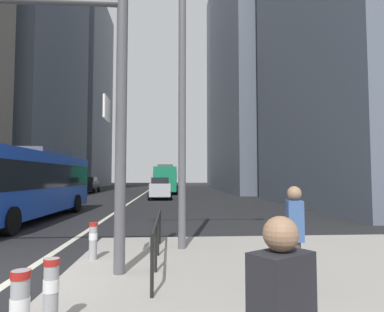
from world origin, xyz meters
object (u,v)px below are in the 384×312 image
(car_receding_near, at_px, (160,188))
(pedestrian_waiting, at_px, (295,233))
(car_receding_far, at_px, (167,183))
(car_oncoming_far, at_px, (89,185))
(city_bus_blue_oncoming, at_px, (26,181))
(bollard_right, at_px, (51,290))
(street_lamp_post, at_px, (182,56))
(bollard_left, at_px, (20,312))
(car_oncoming_mid, at_px, (60,189))
(bollard_back, at_px, (93,239))
(traffic_signal_gantry, at_px, (17,71))
(city_bus_red_receding, at_px, (166,178))
(city_bus_red_distant, at_px, (169,177))

(car_receding_near, bearing_deg, pedestrian_waiting, -83.19)
(car_receding_far, distance_m, car_oncoming_far, 13.64)
(city_bus_blue_oncoming, bearing_deg, bollard_right, -65.69)
(street_lamp_post, relative_size, pedestrian_waiting, 4.64)
(bollard_left, distance_m, bollard_right, 0.76)
(car_oncoming_mid, height_order, street_lamp_post, street_lamp_post)
(bollard_left, distance_m, bollard_back, 4.23)
(city_bus_blue_oncoming, height_order, traffic_signal_gantry, traffic_signal_gantry)
(city_bus_red_receding, distance_m, car_receding_far, 11.13)
(bollard_left, bearing_deg, car_receding_near, 88.60)
(city_bus_blue_oncoming, height_order, car_oncoming_far, city_bus_blue_oncoming)
(city_bus_red_distant, relative_size, street_lamp_post, 1.47)
(car_receding_near, distance_m, street_lamp_post, 21.42)
(car_receding_far, bearing_deg, city_bus_red_receding, -90.28)
(street_lamp_post, xyz_separation_m, bollard_left, (-1.83, -5.23, -4.62))
(city_bus_blue_oncoming, relative_size, city_bus_red_distant, 0.99)
(city_bus_red_distant, xyz_separation_m, car_oncoming_mid, (-9.24, -32.83, -0.85))
(bollard_right, xyz_separation_m, pedestrian_waiting, (3.51, 1.04, 0.48))
(car_receding_near, xyz_separation_m, pedestrian_waiting, (2.91, -24.39, 0.12))
(bollard_back, xyz_separation_m, pedestrian_waiting, (3.78, -2.43, 0.49))
(city_bus_red_receding, relative_size, bollard_back, 13.00)
(city_bus_blue_oncoming, relative_size, bollard_left, 12.46)
(car_oncoming_mid, height_order, pedestrian_waiting, car_oncoming_mid)
(car_receding_near, height_order, bollard_right, car_receding_near)
(car_oncoming_far, bearing_deg, bollard_left, -77.50)
(city_bus_red_receding, bearing_deg, city_bus_blue_oncoming, -103.42)
(car_receding_near, height_order, street_lamp_post, street_lamp_post)
(bollard_back, relative_size, pedestrian_waiting, 0.48)
(bollard_left, height_order, bollard_right, bollard_left)
(city_bus_red_receding, xyz_separation_m, traffic_signal_gantry, (-2.49, -34.40, 2.27))
(city_bus_red_distant, xyz_separation_m, street_lamp_post, (0.41, -52.92, 3.45))
(bollard_back, bearing_deg, city_bus_blue_oncoming, 121.63)
(car_oncoming_far, relative_size, bollard_back, 5.53)
(city_bus_red_distant, relative_size, pedestrian_waiting, 6.79)
(city_bus_red_receding, distance_m, bollard_left, 37.50)
(street_lamp_post, relative_size, bollard_right, 9.25)
(bollard_back, bearing_deg, pedestrian_waiting, -32.72)
(car_oncoming_far, distance_m, bollard_right, 39.16)
(traffic_signal_gantry, bearing_deg, bollard_right, -56.24)
(bollard_back, bearing_deg, bollard_left, -86.87)
(city_bus_blue_oncoming, relative_size, car_receding_far, 2.73)
(city_bus_red_receding, relative_size, traffic_signal_gantry, 1.78)
(pedestrian_waiting, bearing_deg, car_oncoming_mid, 115.81)
(car_receding_far, bearing_deg, pedestrian_waiting, -86.92)
(city_bus_red_receding, distance_m, traffic_signal_gantry, 34.56)
(car_receding_far, relative_size, bollard_left, 4.56)
(car_oncoming_far, distance_m, traffic_signal_gantry, 36.71)
(street_lamp_post, bearing_deg, car_receding_near, 93.26)
(street_lamp_post, height_order, bollard_back, street_lamp_post)
(city_bus_red_distant, bearing_deg, pedestrian_waiting, -87.83)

